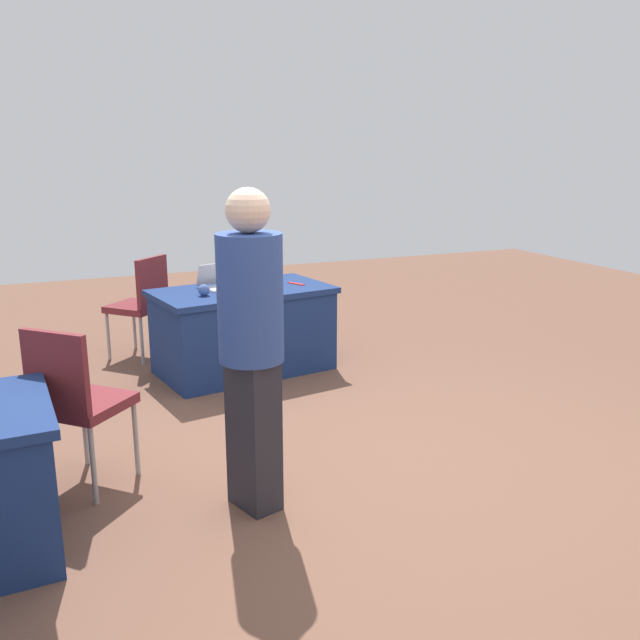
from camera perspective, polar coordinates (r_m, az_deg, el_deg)
ground_plane at (r=4.23m, az=0.69°, el=-12.69°), size 14.40×14.40×0.00m
table_foreground at (r=5.98m, az=-6.43°, el=-0.83°), size 1.61×1.05×0.74m
chair_near_front at (r=6.49m, az=-14.69°, el=1.62°), size 0.62×0.62×0.96m
chair_tucked_left at (r=4.07m, az=-19.84°, el=-6.05°), size 0.62×0.62×0.97m
person_attendee_standing at (r=3.54m, az=-5.79°, el=-1.38°), size 0.43×0.43×1.73m
laptop_silver at (r=5.95m, az=-8.39°, el=3.06°), size 0.39×0.37×0.21m
yarn_ball at (r=5.64m, az=-9.71°, el=2.49°), size 0.10×0.10×0.10m
scissors_red at (r=6.05m, az=-2.01°, el=3.06°), size 0.11×0.18×0.01m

